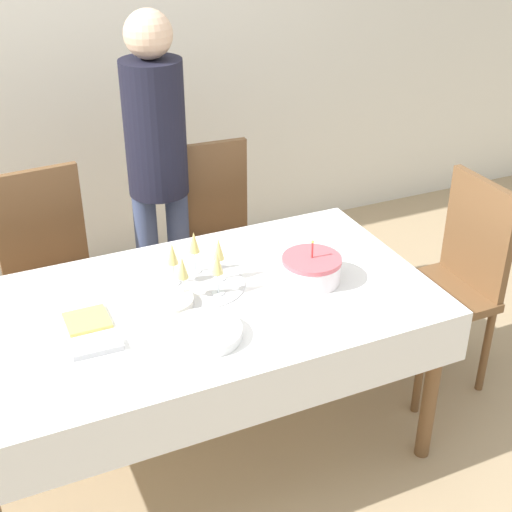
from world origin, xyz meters
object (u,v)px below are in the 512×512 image
Objects in this scene: dining_chair_far_right at (216,234)px; dining_chair_right_end at (453,275)px; dining_chair_far_left at (51,268)px; person_standing at (157,154)px; plate_stack_main at (205,333)px; plate_stack_dessert at (169,302)px; birthday_cake at (311,269)px; champagne_tray at (199,269)px.

dining_chair_far_right is 1.14m from dining_chair_right_end.
dining_chair_far_right is (0.80, 0.00, 0.00)m from dining_chair_far_left.
dining_chair_far_right is 0.51m from person_standing.
plate_stack_main is (-0.44, -1.03, 0.20)m from dining_chair_far_right.
dining_chair_right_end reaches higher than plate_stack_dessert.
plate_stack_dessert is at bearing 174.60° from birthday_cake.
champagne_tray is at bearing 72.74° from plate_stack_main.
dining_chair_far_left is 2.84× the size of champagne_tray.
dining_chair_right_end is 3.74× the size of plate_stack_main.
champagne_tray is (-0.41, 0.14, 0.02)m from birthday_cake.
dining_chair_far_left reaches higher than plate_stack_dessert.
plate_stack_main is 1.14m from person_standing.
birthday_cake is at bearing 19.36° from plate_stack_main.
plate_stack_dessert is (-0.50, -0.80, 0.20)m from dining_chair_far_right.
person_standing reaches higher than champagne_tray.
dining_chair_far_left reaches higher than birthday_cake.
dining_chair_far_left is 0.88m from champagne_tray.
birthday_cake is at bearing -19.14° from champagne_tray.
plate_stack_dessert is (0.31, -0.80, 0.20)m from dining_chair_far_left.
birthday_cake is at bearing -85.65° from dining_chair_far_right.
dining_chair_far_right is 4.23× the size of birthday_cake.
dining_chair_right_end is at bearing -4.69° from champagne_tray.
dining_chair_far_left and dining_chair_right_end have the same top height.
plate_stack_main and plate_stack_dessert have the same top height.
champagne_tray is at bearing -115.84° from dining_chair_far_right.
dining_chair_far_left is 1.80m from dining_chair_right_end.
dining_chair_right_end is at bearing -39.53° from person_standing.
birthday_cake reaches higher than plate_stack_dessert.
dining_chair_far_left is 1.24m from birthday_cake.
champagne_tray is at bearing -57.25° from dining_chair_far_left.
dining_chair_far_left is at bearing -172.61° from person_standing.
person_standing is (0.25, 0.87, 0.23)m from plate_stack_dessert.
plate_stack_main is (0.36, -1.03, 0.20)m from dining_chair_far_left.
dining_chair_far_right is at bearing 135.22° from dining_chair_right_end.
dining_chair_far_left is at bearing 122.75° from champagne_tray.
dining_chair_right_end is 1.32m from plate_stack_dessert.
dining_chair_far_left is at bearing 110.89° from plate_stack_dessert.
dining_chair_far_left is 0.70m from person_standing.
dining_chair_far_left is 0.60× the size of person_standing.
champagne_tray is 0.21× the size of person_standing.
birthday_cake is 0.88× the size of plate_stack_main.
plate_stack_dessert is (-1.31, 0.01, 0.20)m from dining_chair_right_end.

